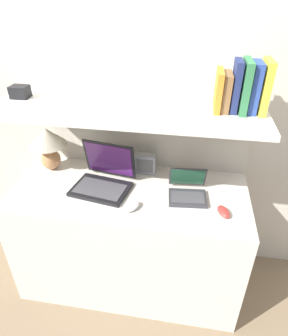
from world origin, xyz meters
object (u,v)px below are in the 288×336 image
computer_mouse (132,206)px  book_orange (218,90)px  table_lamp (48,142)px  router_box (145,164)px  laptop_small (188,191)px  shelf_gadget (20,92)px  laptop_large (104,179)px  second_mouse (223,212)px  book_blue (254,88)px  book_navy (236,86)px  book_brown (226,92)px  book_green (245,86)px  book_yellow (265,87)px

computer_mouse → book_orange: bearing=30.2°
table_lamp → router_box: table_lamp is taller
laptop_small → table_lamp: bearing=170.0°
router_box → shelf_gadget: shelf_gadget is taller
laptop_large → second_mouse: (0.69, -0.14, -0.04)m
book_blue → book_navy: 0.09m
table_lamp → laptop_small: size_ratio=1.25×
computer_mouse → second_mouse: size_ratio=1.07×
table_lamp → book_brown: book_brown is taller
book_brown → shelf_gadget: 1.09m
table_lamp → book_brown: bearing=-5.1°
table_lamp → book_green: (1.11, -0.09, 0.44)m
router_box → book_orange: size_ratio=0.67×
laptop_large → second_mouse: size_ratio=3.24×
router_box → book_orange: book_orange is taller
book_yellow → book_blue: bearing=180.0°
second_mouse → book_orange: bearing=116.3°
router_box → book_brown: book_brown is taller
second_mouse → shelf_gadget: bearing=170.5°
table_lamp → book_navy: 1.16m
table_lamp → shelf_gadget: bearing=-120.4°
book_navy → book_orange: bearing=180.0°
book_blue → table_lamp: bearing=175.5°
book_brown → shelf_gadget: book_brown is taller
computer_mouse → second_mouse: 0.49m
computer_mouse → book_blue: bearing=22.4°
book_yellow → router_box: bearing=166.3°
book_green → book_orange: (-0.12, 0.00, -0.03)m
book_green → book_navy: bearing=180.0°
second_mouse → shelf_gadget: 1.27m
book_yellow → laptop_small: bearing=-168.1°
laptop_large → table_lamp: bearing=160.4°
laptop_small → book_navy: bearing=20.1°
book_blue → book_yellow: bearing=0.0°
router_box → shelf_gadget: bearing=-167.9°
laptop_large → laptop_small: (0.50, -0.02, -0.02)m
book_yellow → second_mouse: bearing=-120.7°
book_yellow → shelf_gadget: size_ratio=2.60×
book_green → book_navy: book_green is taller
book_blue → book_orange: 0.16m
book_green → book_blue: bearing=0.0°
laptop_small → book_brown: 0.58m
book_orange → laptop_small: bearing=-147.1°
book_yellow → book_navy: book_yellow is taller
shelf_gadget → second_mouse: bearing=-9.5°
book_yellow → book_orange: book_yellow is taller
book_yellow → book_orange: 0.21m
laptop_large → book_orange: bearing=4.7°
table_lamp → book_orange: bearing=-5.3°
book_orange → computer_mouse: bearing=-149.8°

